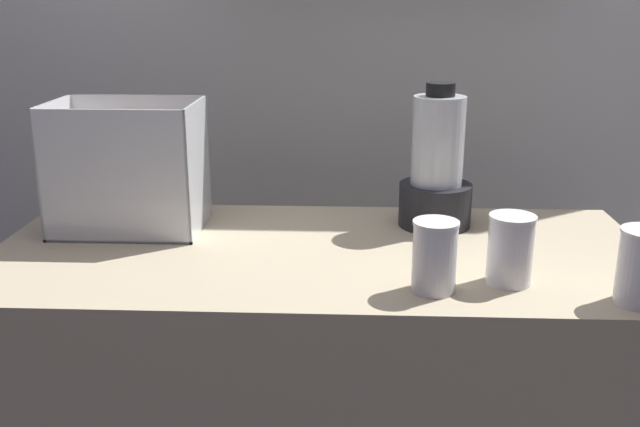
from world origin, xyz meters
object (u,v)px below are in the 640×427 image
(carrot_display_bin, at_px, (130,188))
(blender_pitcher, at_px, (436,171))
(juice_cup_mango_far_left, at_px, (434,261))
(juice_cup_pomegranate_left, at_px, (510,252))

(carrot_display_bin, distance_m, blender_pitcher, 0.71)
(juice_cup_mango_far_left, bearing_deg, carrot_display_bin, 152.86)
(carrot_display_bin, bearing_deg, juice_cup_pomegranate_left, -20.16)
(carrot_display_bin, xyz_separation_m, juice_cup_mango_far_left, (0.66, -0.34, -0.04))
(juice_cup_mango_far_left, height_order, juice_cup_pomegranate_left, same)
(juice_cup_mango_far_left, bearing_deg, juice_cup_pomegranate_left, 16.51)
(blender_pitcher, bearing_deg, juice_cup_mango_far_left, -96.39)
(blender_pitcher, bearing_deg, juice_cup_pomegranate_left, -73.73)
(juice_cup_mango_far_left, xyz_separation_m, juice_cup_pomegranate_left, (0.14, 0.04, 0.00))
(blender_pitcher, relative_size, juice_cup_mango_far_left, 2.49)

